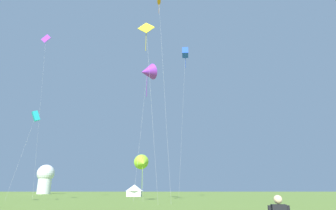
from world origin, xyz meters
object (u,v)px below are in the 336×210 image
(kite_purple_delta, at_px, (147,72))
(kite_blue_box, at_px, (185,53))
(kite_orange_parafoil, at_px, (159,3))
(kite_cyan_box, at_px, (36,116))
(kite_purple_diamond, at_px, (46,40))
(observatory_dome, at_px, (45,177))
(festival_tent_center, at_px, (134,190))
(kite_yellow_diamond, at_px, (146,30))
(kite_lime_delta, at_px, (143,163))

(kite_purple_delta, xyz_separation_m, kite_blue_box, (7.99, 9.17, 8.92))
(kite_orange_parafoil, bearing_deg, kite_cyan_box, 157.29)
(kite_purple_diamond, relative_size, kite_orange_parafoil, 1.11)
(observatory_dome, bearing_deg, kite_blue_box, -45.51)
(kite_purple_diamond, xyz_separation_m, festival_tent_center, (20.04, 17.00, -33.43))
(kite_cyan_box, bearing_deg, kite_purple_delta, -5.82)
(kite_yellow_diamond, distance_m, kite_orange_parafoil, 9.30)
(kite_purple_diamond, distance_m, festival_tent_center, 42.52)
(kite_purple_diamond, xyz_separation_m, kite_blue_box, (32.56, -0.18, -3.14))
(kite_orange_parafoil, xyz_separation_m, kite_blue_box, (5.65, 16.73, -0.77))
(kite_cyan_box, height_order, kite_lime_delta, kite_cyan_box)
(kite_purple_delta, bearing_deg, kite_orange_parafoil, -72.80)
(kite_purple_delta, bearing_deg, kite_purple_diamond, 159.16)
(festival_tent_center, distance_m, observatory_dome, 51.03)
(kite_orange_parafoil, xyz_separation_m, observatory_dome, (-44.66, 67.93, -26.67))
(kite_purple_diamond, bearing_deg, festival_tent_center, 40.31)
(kite_cyan_box, xyz_separation_m, observatory_dome, (-21.56, 58.27, -8.89))
(kite_cyan_box, bearing_deg, kite_lime_delta, -4.11)
(kite_purple_diamond, relative_size, kite_lime_delta, 4.79)
(kite_blue_box, xyz_separation_m, kite_lime_delta, (-8.45, -8.52, -25.74))
(kite_yellow_diamond, bearing_deg, kite_purple_delta, 93.02)
(kite_yellow_diamond, relative_size, festival_tent_center, 5.80)
(observatory_dome, bearing_deg, kite_purple_diamond, -70.82)
(festival_tent_center, relative_size, observatory_dome, 0.42)
(observatory_dome, bearing_deg, kite_purple_delta, -54.97)
(kite_yellow_diamond, height_order, festival_tent_center, kite_yellow_diamond)
(kite_cyan_box, relative_size, kite_orange_parafoil, 0.48)
(kite_purple_diamond, bearing_deg, kite_lime_delta, -19.84)
(kite_cyan_box, xyz_separation_m, kite_lime_delta, (20.30, -1.46, -8.73))
(kite_yellow_diamond, distance_m, kite_purple_delta, 11.84)
(kite_purple_delta, relative_size, kite_lime_delta, 3.22)
(kite_cyan_box, distance_m, kite_purple_diamond, 21.75)
(kite_cyan_box, xyz_separation_m, kite_orange_parafoil, (23.10, -9.67, 17.78))
(kite_yellow_diamond, bearing_deg, kite_orange_parafoil, 67.57)
(kite_yellow_diamond, height_order, kite_lime_delta, kite_yellow_diamond)
(kite_purple_delta, relative_size, kite_cyan_box, 1.56)
(kite_purple_delta, height_order, kite_orange_parafoil, kite_orange_parafoil)
(kite_lime_delta, bearing_deg, festival_tent_center, 99.02)
(kite_yellow_diamond, height_order, observatory_dome, kite_yellow_diamond)
(kite_orange_parafoil, bearing_deg, observatory_dome, 123.32)
(kite_yellow_diamond, xyz_separation_m, kite_cyan_box, (-21.38, 13.83, -9.64))
(kite_purple_diamond, distance_m, kite_blue_box, 32.72)
(kite_orange_parafoil, bearing_deg, kite_purple_delta, 107.20)
(observatory_dome, bearing_deg, kite_cyan_box, -69.69)
(kite_cyan_box, distance_m, kite_orange_parafoil, 30.71)
(kite_lime_delta, distance_m, observatory_dome, 72.93)
(kite_lime_delta, distance_m, festival_tent_center, 26.41)
(kite_purple_delta, xyz_separation_m, kite_purple_diamond, (-24.58, 9.36, 12.06))
(kite_purple_diamond, relative_size, festival_tent_center, 8.17)
(kite_cyan_box, xyz_separation_m, festival_tent_center, (16.22, 24.24, -13.28))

